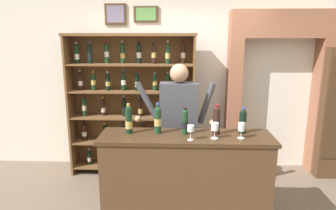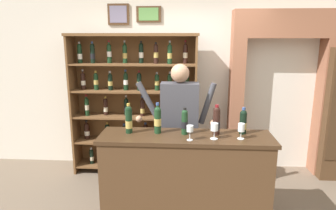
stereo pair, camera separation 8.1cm
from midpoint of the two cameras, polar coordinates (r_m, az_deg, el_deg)
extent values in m
cube|color=silver|center=(4.69, 2.49, 7.21)|extent=(12.00, 0.16, 3.16)
cube|color=#4C331E|center=(4.68, -8.95, 16.75)|extent=(0.32, 0.02, 0.30)
cube|color=slate|center=(4.67, -8.99, 16.76)|extent=(0.26, 0.01, 0.24)
cube|color=#4C331E|center=(4.61, -3.19, 16.95)|extent=(0.37, 0.02, 0.23)
cube|color=#5C974D|center=(4.60, -3.21, 16.96)|extent=(0.29, 0.01, 0.18)
cube|color=brown|center=(4.67, -17.02, 0.00)|extent=(0.03, 0.35, 2.09)
cube|color=brown|center=(4.37, 5.75, -0.34)|extent=(0.03, 0.35, 2.09)
cube|color=brown|center=(4.59, -5.67, 0.30)|extent=(1.84, 0.02, 2.09)
cube|color=brown|center=(4.73, -5.74, -11.28)|extent=(1.78, 0.33, 0.02)
cylinder|color=black|center=(4.83, -13.89, -9.70)|extent=(0.06, 0.06, 0.20)
sphere|color=black|center=(4.79, -13.96, -8.56)|extent=(0.06, 0.06, 0.06)
cylinder|color=black|center=(4.78, -13.97, -8.28)|extent=(0.03, 0.03, 0.06)
cylinder|color=#99999E|center=(4.77, -13.99, -8.05)|extent=(0.03, 0.03, 0.03)
cylinder|color=beige|center=(4.83, -13.88, -9.86)|extent=(0.06, 0.06, 0.06)
cylinder|color=black|center=(4.73, -10.17, -9.93)|extent=(0.06, 0.06, 0.21)
sphere|color=black|center=(4.69, -10.22, -8.71)|extent=(0.06, 0.06, 0.06)
cylinder|color=black|center=(4.68, -10.24, -8.36)|extent=(0.02, 0.02, 0.07)
cylinder|color=#99999E|center=(4.67, -10.25, -8.08)|extent=(0.03, 0.03, 0.03)
cylinder|color=black|center=(4.73, -10.16, -10.05)|extent=(0.06, 0.06, 0.07)
cylinder|color=black|center=(4.71, -5.51, -9.85)|extent=(0.06, 0.06, 0.21)
sphere|color=black|center=(4.67, -5.54, -8.60)|extent=(0.06, 0.06, 0.06)
cylinder|color=black|center=(4.66, -5.55, -8.27)|extent=(0.03, 0.03, 0.07)
cylinder|color=#B79338|center=(4.65, -5.56, -7.98)|extent=(0.03, 0.03, 0.03)
cylinder|color=black|center=(4.71, -5.51, -9.81)|extent=(0.06, 0.06, 0.07)
cylinder|color=black|center=(4.69, -1.62, -9.94)|extent=(0.06, 0.06, 0.21)
sphere|color=black|center=(4.65, -1.63, -8.72)|extent=(0.06, 0.06, 0.06)
cylinder|color=black|center=(4.63, -1.63, -8.32)|extent=(0.02, 0.02, 0.08)
cylinder|color=#99999E|center=(4.62, -1.64, -7.98)|extent=(0.03, 0.03, 0.03)
cylinder|color=silver|center=(4.69, -1.62, -10.13)|extent=(0.06, 0.06, 0.07)
cylinder|color=black|center=(4.64, 2.72, -10.26)|extent=(0.06, 0.06, 0.20)
sphere|color=black|center=(4.60, 2.73, -9.06)|extent=(0.06, 0.06, 0.06)
cylinder|color=black|center=(4.59, 2.74, -8.76)|extent=(0.03, 0.03, 0.06)
cylinder|color=#B79338|center=(4.58, 2.74, -8.50)|extent=(0.03, 0.03, 0.03)
cylinder|color=black|center=(4.64, 2.72, -10.23)|extent=(0.06, 0.06, 0.06)
cube|color=brown|center=(4.59, -5.85, -6.87)|extent=(1.78, 0.33, 0.03)
cylinder|color=black|center=(4.75, -14.75, -5.04)|extent=(0.07, 0.07, 0.21)
sphere|color=black|center=(4.72, -14.83, -3.74)|extent=(0.07, 0.07, 0.07)
cylinder|color=black|center=(4.71, -14.85, -3.36)|extent=(0.03, 0.03, 0.08)
cylinder|color=black|center=(4.70, -14.87, -3.02)|extent=(0.03, 0.03, 0.03)
cylinder|color=silver|center=(4.75, -14.74, -5.21)|extent=(0.08, 0.08, 0.07)
cylinder|color=black|center=(4.67, -10.99, -5.27)|extent=(0.07, 0.07, 0.20)
sphere|color=black|center=(4.63, -11.04, -4.05)|extent=(0.07, 0.07, 0.07)
cylinder|color=black|center=(4.63, -11.06, -3.73)|extent=(0.03, 0.03, 0.07)
cylinder|color=#B79338|center=(4.62, -11.07, -3.45)|extent=(0.03, 0.03, 0.03)
cylinder|color=silver|center=(4.66, -10.99, -5.16)|extent=(0.08, 0.08, 0.06)
cylinder|color=black|center=(4.55, -7.80, -5.61)|extent=(0.07, 0.07, 0.20)
sphere|color=black|center=(4.51, -7.84, -4.33)|extent=(0.07, 0.07, 0.07)
cylinder|color=black|center=(4.51, -7.85, -3.99)|extent=(0.04, 0.04, 0.07)
cylinder|color=navy|center=(4.50, -7.86, -3.68)|extent=(0.04, 0.04, 0.03)
cylinder|color=silver|center=(4.55, -7.79, -5.73)|extent=(0.08, 0.08, 0.06)
cylinder|color=black|center=(4.55, -3.79, -5.41)|extent=(0.07, 0.07, 0.21)
sphere|color=black|center=(4.52, -3.81, -4.06)|extent=(0.07, 0.07, 0.07)
cylinder|color=black|center=(4.51, -3.81, -3.77)|extent=(0.03, 0.03, 0.06)
cylinder|color=navy|center=(4.50, -3.82, -3.51)|extent=(0.04, 0.04, 0.03)
cylinder|color=silver|center=(4.55, -3.79, -5.51)|extent=(0.08, 0.08, 0.07)
cylinder|color=black|center=(4.49, -0.07, -5.64)|extent=(0.07, 0.07, 0.21)
sphere|color=black|center=(4.46, -0.07, -4.29)|extent=(0.07, 0.07, 0.07)
cylinder|color=black|center=(4.45, -0.07, -3.90)|extent=(0.03, 0.03, 0.08)
cylinder|color=maroon|center=(4.44, -0.07, -3.56)|extent=(0.04, 0.04, 0.03)
cylinder|color=silver|center=(4.50, -0.07, -5.84)|extent=(0.08, 0.08, 0.07)
cylinder|color=black|center=(4.48, 3.22, -5.67)|extent=(0.07, 0.07, 0.22)
sphere|color=black|center=(4.45, 3.24, -4.28)|extent=(0.07, 0.07, 0.07)
cylinder|color=black|center=(4.44, 3.24, -3.93)|extent=(0.03, 0.03, 0.07)
cylinder|color=#99999E|center=(4.43, 3.25, -3.63)|extent=(0.04, 0.04, 0.03)
cylinder|color=beige|center=(4.48, 3.22, -5.55)|extent=(0.08, 0.08, 0.07)
cube|color=brown|center=(4.47, -5.96, -2.19)|extent=(1.78, 0.33, 0.02)
cylinder|color=#19381E|center=(4.57, -14.74, -0.52)|extent=(0.06, 0.06, 0.24)
sphere|color=#19381E|center=(4.55, -14.83, 0.99)|extent=(0.06, 0.06, 0.06)
cylinder|color=#19381E|center=(4.54, -14.86, 1.41)|extent=(0.03, 0.03, 0.08)
cylinder|color=maroon|center=(4.53, -14.88, 1.78)|extent=(0.03, 0.03, 0.03)
cylinder|color=beige|center=(4.57, -14.75, -0.44)|extent=(0.06, 0.06, 0.08)
cylinder|color=black|center=(4.55, -11.31, -0.53)|extent=(0.06, 0.06, 0.22)
sphere|color=black|center=(4.52, -11.38, 0.88)|extent=(0.06, 0.06, 0.06)
cylinder|color=black|center=(4.52, -11.39, 1.20)|extent=(0.03, 0.03, 0.06)
cylinder|color=#B79338|center=(4.51, -11.40, 1.46)|extent=(0.03, 0.03, 0.03)
cylinder|color=beige|center=(4.55, -11.30, -0.81)|extent=(0.06, 0.06, 0.07)
cylinder|color=black|center=(4.46, -7.45, -0.60)|extent=(0.06, 0.06, 0.22)
sphere|color=black|center=(4.44, -7.49, 0.87)|extent=(0.06, 0.06, 0.06)
cylinder|color=black|center=(4.43, -7.51, 1.31)|extent=(0.03, 0.03, 0.08)
cylinder|color=#99999E|center=(4.42, -7.52, 1.69)|extent=(0.03, 0.03, 0.03)
cylinder|color=black|center=(4.46, -7.45, -0.64)|extent=(0.06, 0.06, 0.07)
cylinder|color=black|center=(4.42, -4.38, -0.72)|extent=(0.06, 0.06, 0.22)
sphere|color=black|center=(4.39, -4.41, 0.73)|extent=(0.06, 0.06, 0.06)
cylinder|color=black|center=(4.38, -4.42, 1.19)|extent=(0.03, 0.03, 0.08)
cylinder|color=navy|center=(4.38, -4.42, 1.61)|extent=(0.03, 0.03, 0.03)
cylinder|color=tan|center=(4.42, -4.37, -1.10)|extent=(0.06, 0.06, 0.07)
cylinder|color=black|center=(4.39, 0.01, -0.66)|extent=(0.06, 0.06, 0.23)
sphere|color=black|center=(4.37, 0.01, 0.88)|extent=(0.06, 0.06, 0.06)
cylinder|color=black|center=(4.36, 0.01, 1.31)|extent=(0.03, 0.03, 0.08)
cylinder|color=#99999E|center=(4.35, 0.01, 1.68)|extent=(0.03, 0.03, 0.03)
cylinder|color=silver|center=(4.40, 0.01, -0.96)|extent=(0.06, 0.06, 0.07)
cylinder|color=#19381E|center=(4.37, 3.37, -0.78)|extent=(0.06, 0.06, 0.23)
sphere|color=#19381E|center=(4.34, 3.39, 0.77)|extent=(0.06, 0.06, 0.06)
cylinder|color=#19381E|center=(4.33, 3.40, 1.17)|extent=(0.03, 0.03, 0.07)
cylinder|color=black|center=(4.33, 3.40, 1.52)|extent=(0.03, 0.03, 0.03)
cylinder|color=black|center=(4.38, 3.36, -1.21)|extent=(0.06, 0.06, 0.07)
cube|color=brown|center=(4.39, -6.08, 2.70)|extent=(1.78, 0.33, 0.02)
cylinder|color=black|center=(4.57, -15.41, 4.20)|extent=(0.07, 0.07, 0.21)
sphere|color=black|center=(4.56, -15.49, 5.56)|extent=(0.06, 0.06, 0.06)
cylinder|color=black|center=(4.55, -15.52, 6.02)|extent=(0.03, 0.03, 0.08)
cylinder|color=#99999E|center=(4.55, -15.54, 6.42)|extent=(0.03, 0.03, 0.03)
cylinder|color=silver|center=(4.57, -15.40, 4.12)|extent=(0.07, 0.07, 0.07)
cylinder|color=#19381E|center=(4.48, -13.08, 4.18)|extent=(0.07, 0.07, 0.21)
sphere|color=#19381E|center=(4.46, -13.15, 5.59)|extent=(0.06, 0.06, 0.06)
cylinder|color=#19381E|center=(4.46, -13.17, 5.92)|extent=(0.03, 0.03, 0.06)
cylinder|color=#B79338|center=(4.46, -13.18, 6.19)|extent=(0.03, 0.03, 0.03)
cylinder|color=tan|center=(4.48, -13.08, 4.28)|extent=(0.07, 0.07, 0.07)
cylinder|color=black|center=(4.41, -10.44, 4.11)|extent=(0.07, 0.07, 0.20)
sphere|color=black|center=(4.40, -10.50, 5.47)|extent=(0.06, 0.06, 0.06)
cylinder|color=black|center=(4.39, -10.51, 5.87)|extent=(0.03, 0.03, 0.07)
cylinder|color=#99999E|center=(4.39, -10.53, 6.22)|extent=(0.03, 0.03, 0.03)
cylinder|color=tan|center=(4.41, -10.44, 4.08)|extent=(0.07, 0.07, 0.06)
cylinder|color=black|center=(4.37, -7.54, 4.24)|extent=(0.07, 0.07, 0.22)
sphere|color=black|center=(4.36, -7.58, 5.73)|extent=(0.06, 0.06, 0.06)
cylinder|color=black|center=(4.35, -7.60, 6.17)|extent=(0.03, 0.03, 0.08)
cylinder|color=navy|center=(4.35, -7.61, 6.55)|extent=(0.03, 0.03, 0.03)
cylinder|color=silver|center=(4.37, -7.54, 4.34)|extent=(0.07, 0.07, 0.07)
cylinder|color=black|center=(4.32, -4.98, 4.20)|extent=(0.07, 0.07, 0.22)
sphere|color=black|center=(4.31, -5.01, 5.70)|extent=(0.06, 0.06, 0.06)
cylinder|color=black|center=(4.30, -5.02, 6.09)|extent=(0.02, 0.02, 0.07)
cylinder|color=maroon|center=(4.30, -5.03, 6.41)|extent=(0.03, 0.03, 0.03)
cylinder|color=tan|center=(4.32, -4.98, 3.99)|extent=(0.07, 0.07, 0.07)
cylinder|color=#19381E|center=(4.33, -1.59, 4.13)|extent=(0.07, 0.07, 0.20)
sphere|color=#19381E|center=(4.31, -1.60, 5.50)|extent=(0.06, 0.06, 0.06)
cylinder|color=#19381E|center=(4.31, -1.60, 5.84)|extent=(0.03, 0.03, 0.06)
cylinder|color=#99999E|center=(4.31, -1.60, 6.12)|extent=(0.03, 0.03, 0.03)
cylinder|color=tan|center=(4.33, -1.59, 4.25)|extent=(0.07, 0.07, 0.06)
cylinder|color=#19381E|center=(4.34, 0.86, 4.17)|extent=(0.07, 0.07, 0.20)
sphere|color=#19381E|center=(4.33, 0.86, 5.53)|extent=(0.06, 0.06, 0.06)
cylinder|color=#19381E|center=(4.32, 0.86, 5.90)|extent=(0.02, 0.02, 0.07)
cylinder|color=#99999E|center=(4.32, 0.86, 6.21)|extent=(0.03, 0.03, 0.03)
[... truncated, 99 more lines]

